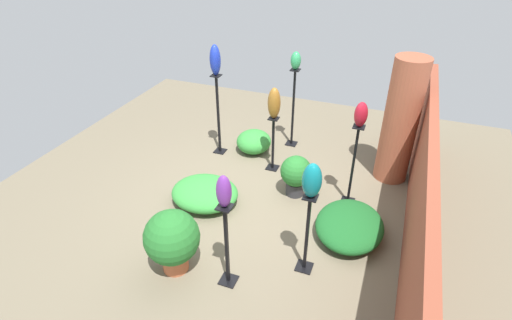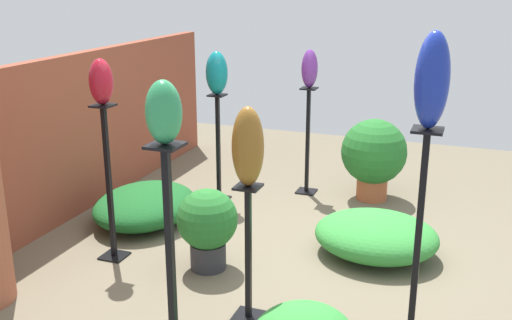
% 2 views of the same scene
% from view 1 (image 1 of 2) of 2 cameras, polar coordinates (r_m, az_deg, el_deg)
% --- Properties ---
extents(ground_plane, '(8.00, 8.00, 0.00)m').
position_cam_1_polar(ground_plane, '(6.10, -0.46, -5.76)').
color(ground_plane, '#6B604C').
extents(brick_wall_back, '(5.60, 0.12, 1.52)m').
position_cam_1_polar(brick_wall_back, '(5.40, 22.34, -4.17)').
color(brick_wall_back, brown).
rests_on(brick_wall_back, ground).
extents(brick_pillar, '(0.52, 0.52, 2.01)m').
position_cam_1_polar(brick_pillar, '(6.51, 19.95, 5.17)').
color(brick_pillar, '#9E5138').
rests_on(brick_pillar, ground).
extents(pedestal_bronze, '(0.20, 0.20, 0.95)m').
position_cam_1_polar(pedestal_bronze, '(6.61, 2.44, 1.96)').
color(pedestal_bronze, black).
rests_on(pedestal_bronze, ground).
extents(pedestal_violet, '(0.20, 0.20, 1.13)m').
position_cam_1_polar(pedestal_violet, '(4.60, -4.18, -12.59)').
color(pedestal_violet, black).
rests_on(pedestal_violet, ground).
extents(pedestal_cobalt, '(0.20, 0.20, 1.46)m').
position_cam_1_polar(pedestal_cobalt, '(7.01, -5.39, 5.97)').
color(pedestal_cobalt, black).
rests_on(pedestal_cobalt, ground).
extents(pedestal_teal, '(0.20, 0.20, 1.10)m').
position_cam_1_polar(pedestal_teal, '(4.78, 7.27, -10.88)').
color(pedestal_teal, black).
rests_on(pedestal_teal, ground).
extents(pedestal_jade, '(0.20, 0.20, 1.45)m').
position_cam_1_polar(pedestal_jade, '(7.26, 5.31, 6.93)').
color(pedestal_jade, black).
rests_on(pedestal_jade, ground).
extents(pedestal_ruby, '(0.20, 0.20, 1.28)m').
position_cam_1_polar(pedestal_ruby, '(5.90, 13.62, -1.26)').
color(pedestal_ruby, black).
rests_on(pedestal_ruby, ground).
extents(art_vase_bronze, '(0.19, 0.20, 0.51)m').
position_cam_1_polar(art_vase_bronze, '(6.26, 2.61, 8.11)').
color(art_vase_bronze, brown).
rests_on(art_vase_bronze, pedestal_bronze).
extents(art_vase_violet, '(0.16, 0.17, 0.39)m').
position_cam_1_polar(art_vase_violet, '(4.08, -4.62, -4.50)').
color(art_vase_violet, '#6B2D8C').
rests_on(art_vase_violet, pedestal_violet).
extents(art_vase_cobalt, '(0.19, 0.18, 0.50)m').
position_cam_1_polar(art_vase_cobalt, '(6.62, -5.85, 14.02)').
color(art_vase_cobalt, '#192D9E').
rests_on(art_vase_cobalt, pedestal_cobalt).
extents(art_vase_teal, '(0.21, 0.22, 0.42)m').
position_cam_1_polar(art_vase_teal, '(4.28, 8.00, -2.92)').
color(art_vase_teal, '#0F727A').
rests_on(art_vase_teal, pedestal_teal).
extents(art_vase_jade, '(0.17, 0.17, 0.31)m').
position_cam_1_polar(art_vase_jade, '(6.92, 5.71, 13.95)').
color(art_vase_jade, '#2D9356').
rests_on(art_vase_jade, pedestal_jade).
extents(art_vase_ruby, '(0.19, 0.18, 0.35)m').
position_cam_1_polar(art_vase_ruby, '(5.49, 14.76, 6.31)').
color(art_vase_ruby, maroon).
rests_on(art_vase_ruby, pedestal_ruby).
extents(potted_plant_mid_right, '(0.67, 0.67, 0.84)m').
position_cam_1_polar(potted_plant_mid_right, '(4.86, -11.91, -10.98)').
color(potted_plant_mid_right, '#B25B38').
rests_on(potted_plant_mid_right, ground).
extents(potted_plant_near_pillar, '(0.48, 0.48, 0.65)m').
position_cam_1_polar(potted_plant_near_pillar, '(6.05, 5.72, -1.93)').
color(potted_plant_near_pillar, '#2D2D33').
rests_on(potted_plant_near_pillar, ground).
extents(foliage_bed_east, '(0.88, 1.01, 0.34)m').
position_cam_1_polar(foliage_bed_east, '(6.01, -7.32, -4.70)').
color(foliage_bed_east, '#338C38').
rests_on(foliage_bed_east, ground).
extents(foliage_bed_west, '(1.09, 0.90, 0.33)m').
position_cam_1_polar(foliage_bed_west, '(5.55, 13.21, -9.10)').
color(foliage_bed_west, '#195923').
rests_on(foliage_bed_west, ground).
extents(foliage_bed_center, '(0.64, 0.62, 0.39)m').
position_cam_1_polar(foliage_bed_center, '(7.22, -0.31, 2.65)').
color(foliage_bed_center, '#338C38').
rests_on(foliage_bed_center, ground).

